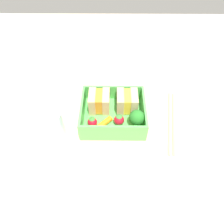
% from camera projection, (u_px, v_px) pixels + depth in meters
% --- Properties ---
extents(ground_plane, '(1.20, 1.20, 0.02)m').
position_uv_depth(ground_plane, '(112.00, 121.00, 0.59)').
color(ground_plane, beige).
extents(bento_tray, '(0.16, 0.14, 0.01)m').
position_uv_depth(bento_tray, '(112.00, 117.00, 0.58)').
color(bento_tray, '#53B651').
rests_on(bento_tray, ground_plane).
extents(bento_rim, '(0.16, 0.14, 0.04)m').
position_uv_depth(bento_rim, '(112.00, 110.00, 0.56)').
color(bento_rim, '#53B651').
rests_on(bento_rim, bento_tray).
extents(sandwich_left, '(0.05, 0.05, 0.05)m').
position_uv_depth(sandwich_left, '(98.00, 101.00, 0.57)').
color(sandwich_left, tan).
rests_on(sandwich_left, bento_tray).
extents(sandwich_center_left, '(0.05, 0.05, 0.05)m').
position_uv_depth(sandwich_center_left, '(126.00, 102.00, 0.57)').
color(sandwich_center_left, tan).
rests_on(sandwich_center_left, bento_tray).
extents(strawberry_far_left, '(0.02, 0.02, 0.03)m').
position_uv_depth(strawberry_far_left, '(91.00, 122.00, 0.54)').
color(strawberry_far_left, red).
rests_on(strawberry_far_left, bento_tray).
extents(carrot_stick_far_left, '(0.04, 0.04, 0.01)m').
position_uv_depth(carrot_stick_far_left, '(103.00, 123.00, 0.55)').
color(carrot_stick_far_left, orange).
rests_on(carrot_stick_far_left, bento_tray).
extents(strawberry_left, '(0.03, 0.03, 0.03)m').
position_uv_depth(strawberry_left, '(118.00, 120.00, 0.55)').
color(strawberry_left, red).
rests_on(strawberry_left, bento_tray).
extents(broccoli_floret, '(0.04, 0.04, 0.05)m').
position_uv_depth(broccoli_floret, '(136.00, 118.00, 0.53)').
color(broccoli_floret, '#81CB6A').
rests_on(broccoli_floret, bento_tray).
extents(chopstick_pair, '(0.05, 0.21, 0.01)m').
position_uv_depth(chopstick_pair, '(170.00, 121.00, 0.57)').
color(chopstick_pair, tan).
rests_on(chopstick_pair, ground_plane).
extents(drinking_glass, '(0.06, 0.06, 0.08)m').
position_uv_depth(drinking_glass, '(51.00, 125.00, 0.52)').
color(drinking_glass, silver).
rests_on(drinking_glass, ground_plane).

